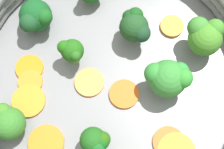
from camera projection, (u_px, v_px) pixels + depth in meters
ground_plane at (112, 82)px, 0.50m from camera, size 4.00×4.00×0.00m
skillet at (112, 80)px, 0.49m from camera, size 0.35×0.35×0.02m
skillet_rim_wall at (112, 73)px, 0.47m from camera, size 0.36×0.36×0.05m
carrot_slice_0 at (89, 82)px, 0.48m from camera, size 0.05×0.05×0.00m
carrot_slice_1 at (30, 82)px, 0.48m from camera, size 0.03×0.03×0.00m
carrot_slice_3 at (46, 143)px, 0.46m from camera, size 0.06×0.06×0.00m
carrot_slice_4 at (29, 101)px, 0.48m from camera, size 0.06×0.06×0.00m
carrot_slice_5 at (30, 68)px, 0.49m from camera, size 0.05×0.05×0.00m
carrot_slice_6 at (125, 94)px, 0.48m from camera, size 0.05×0.05×0.00m
carrot_slice_7 at (172, 26)px, 0.51m from camera, size 0.04×0.04×0.00m
carrot_slice_8 at (169, 142)px, 0.46m from camera, size 0.05×0.05×0.00m
broccoli_floret_1 at (35, 17)px, 0.48m from camera, size 0.05×0.05×0.05m
broccoli_floret_2 at (135, 26)px, 0.48m from camera, size 0.04×0.05×0.05m
broccoli_floret_3 at (7, 121)px, 0.44m from camera, size 0.04×0.05×0.04m
broccoli_floret_4 at (205, 36)px, 0.47m from camera, size 0.05×0.05×0.05m
broccoli_floret_5 at (72, 51)px, 0.47m from camera, size 0.03×0.03×0.04m
broccoli_floret_6 at (96, 141)px, 0.43m from camera, size 0.03×0.04×0.04m
broccoli_floret_7 at (168, 78)px, 0.45m from camera, size 0.05×0.05×0.06m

